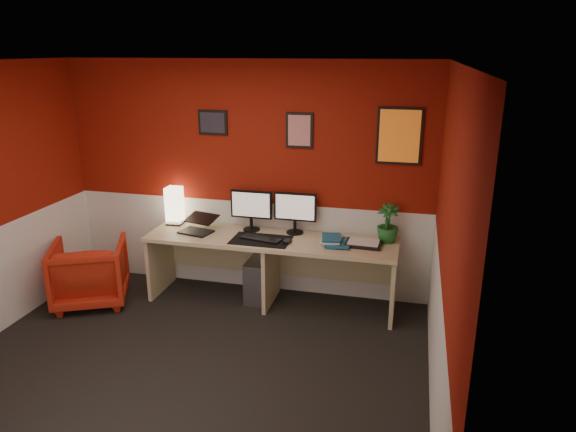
# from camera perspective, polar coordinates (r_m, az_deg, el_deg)

# --- Properties ---
(ground) EXTENTS (4.00, 3.50, 0.01)m
(ground) POSITION_cam_1_polar(r_m,az_deg,el_deg) (4.69, -11.13, -16.28)
(ground) COLOR black
(ground) RESTS_ON ground
(ceiling) EXTENTS (4.00, 3.50, 0.01)m
(ceiling) POSITION_cam_1_polar(r_m,az_deg,el_deg) (3.90, -13.38, 15.88)
(ceiling) COLOR white
(ceiling) RESTS_ON ground
(wall_back) EXTENTS (4.00, 0.01, 2.50)m
(wall_back) POSITION_cam_1_polar(r_m,az_deg,el_deg) (5.68, -4.59, 3.99)
(wall_back) COLOR maroon
(wall_back) RESTS_ON ground
(wall_front) EXTENTS (4.00, 0.01, 2.50)m
(wall_front) POSITION_cam_1_polar(r_m,az_deg,el_deg) (2.81, -28.00, -13.20)
(wall_front) COLOR maroon
(wall_front) RESTS_ON ground
(wall_right) EXTENTS (0.01, 3.50, 2.50)m
(wall_right) POSITION_cam_1_polar(r_m,az_deg,el_deg) (3.75, 16.71, -4.09)
(wall_right) COLOR maroon
(wall_right) RESTS_ON ground
(wainscot_back) EXTENTS (4.00, 0.01, 1.00)m
(wainscot_back) POSITION_cam_1_polar(r_m,az_deg,el_deg) (5.90, -4.43, -3.12)
(wainscot_back) COLOR silver
(wainscot_back) RESTS_ON ground
(wainscot_right) EXTENTS (0.01, 3.50, 1.00)m
(wainscot_right) POSITION_cam_1_polar(r_m,az_deg,el_deg) (4.08, 15.68, -13.92)
(wainscot_right) COLOR silver
(wainscot_right) RESTS_ON ground
(desk) EXTENTS (2.60, 0.65, 0.73)m
(desk) POSITION_cam_1_polar(r_m,az_deg,el_deg) (5.55, -1.86, -5.96)
(desk) COLOR #C8B580
(desk) RESTS_ON ground
(shoji_lamp) EXTENTS (0.16, 0.16, 0.40)m
(shoji_lamp) POSITION_cam_1_polar(r_m,az_deg,el_deg) (5.92, -12.20, 1.00)
(shoji_lamp) COLOR #FFE5B2
(shoji_lamp) RESTS_ON desk
(laptop) EXTENTS (0.37, 0.30, 0.22)m
(laptop) POSITION_cam_1_polar(r_m,az_deg,el_deg) (5.62, -10.02, -0.73)
(laptop) COLOR black
(laptop) RESTS_ON desk
(monitor_left) EXTENTS (0.45, 0.06, 0.58)m
(monitor_left) POSITION_cam_1_polar(r_m,az_deg,el_deg) (5.57, -4.05, 1.27)
(monitor_left) COLOR black
(monitor_left) RESTS_ON desk
(monitor_right) EXTENTS (0.45, 0.06, 0.58)m
(monitor_right) POSITION_cam_1_polar(r_m,az_deg,el_deg) (5.47, 0.76, 1.01)
(monitor_right) COLOR black
(monitor_right) RESTS_ON desk
(desk_mat) EXTENTS (0.60, 0.38, 0.01)m
(desk_mat) POSITION_cam_1_polar(r_m,az_deg,el_deg) (5.36, -2.95, -2.61)
(desk_mat) COLOR black
(desk_mat) RESTS_ON desk
(keyboard) EXTENTS (0.44, 0.23, 0.02)m
(keyboard) POSITION_cam_1_polar(r_m,az_deg,el_deg) (5.36, -2.92, -2.48)
(keyboard) COLOR black
(keyboard) RESTS_ON desk_mat
(mouse) EXTENTS (0.08, 0.11, 0.03)m
(mouse) POSITION_cam_1_polar(r_m,az_deg,el_deg) (5.26, -0.08, -2.79)
(mouse) COLOR black
(mouse) RESTS_ON desk_mat
(book_bottom) EXTENTS (0.26, 0.34, 0.03)m
(book_bottom) POSITION_cam_1_polar(r_m,az_deg,el_deg) (5.27, 4.12, -2.87)
(book_bottom) COLOR #1B5D7E
(book_bottom) RESTS_ON desk
(book_middle) EXTENTS (0.21, 0.28, 0.02)m
(book_middle) POSITION_cam_1_polar(r_m,az_deg,el_deg) (5.30, 3.65, -2.47)
(book_middle) COLOR silver
(book_middle) RESTS_ON book_bottom
(book_top) EXTENTS (0.23, 0.28, 0.02)m
(book_top) POSITION_cam_1_polar(r_m,az_deg,el_deg) (5.26, 3.70, -2.34)
(book_top) COLOR #1B5D7E
(book_top) RESTS_ON book_middle
(zen_tray) EXTENTS (0.36, 0.27, 0.03)m
(zen_tray) POSITION_cam_1_polar(r_m,az_deg,el_deg) (5.27, 8.20, -3.02)
(zen_tray) COLOR black
(zen_tray) RESTS_ON desk
(potted_plant) EXTENTS (0.24, 0.24, 0.39)m
(potted_plant) POSITION_cam_1_polar(r_m,az_deg,el_deg) (5.34, 10.78, -0.79)
(potted_plant) COLOR #19591E
(potted_plant) RESTS_ON desk
(pc_tower) EXTENTS (0.20, 0.45, 0.45)m
(pc_tower) POSITION_cam_1_polar(r_m,az_deg,el_deg) (5.72, -3.25, -6.80)
(pc_tower) COLOR #99999E
(pc_tower) RESTS_ON ground
(armchair) EXTENTS (0.97, 0.98, 0.67)m
(armchair) POSITION_cam_1_polar(r_m,az_deg,el_deg) (5.96, -20.70, -5.74)
(armchair) COLOR red
(armchair) RESTS_ON ground
(art_left) EXTENTS (0.32, 0.02, 0.26)m
(art_left) POSITION_cam_1_polar(r_m,az_deg,el_deg) (5.68, -8.15, 10.02)
(art_left) COLOR black
(art_left) RESTS_ON wall_back
(art_center) EXTENTS (0.28, 0.02, 0.36)m
(art_center) POSITION_cam_1_polar(r_m,az_deg,el_deg) (5.41, 1.25, 9.28)
(art_center) COLOR red
(art_center) RESTS_ON wall_back
(art_right) EXTENTS (0.44, 0.02, 0.56)m
(art_right) POSITION_cam_1_polar(r_m,az_deg,el_deg) (5.29, 12.00, 8.49)
(art_right) COLOR orange
(art_right) RESTS_ON wall_back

